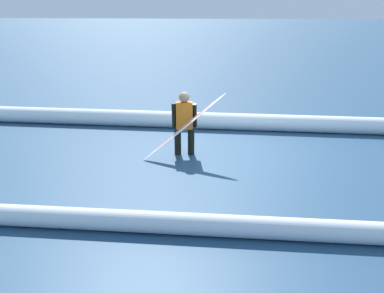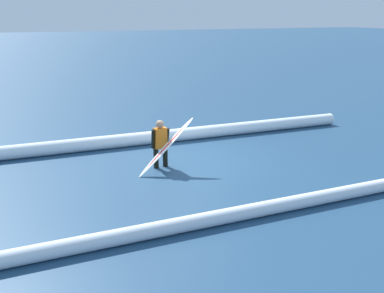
# 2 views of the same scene
# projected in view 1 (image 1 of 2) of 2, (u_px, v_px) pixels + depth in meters

# --- Properties ---
(ground_plane) EXTENTS (193.51, 193.51, 0.00)m
(ground_plane) POSITION_uv_depth(u_px,v_px,m) (228.00, 154.00, 10.15)
(ground_plane) COLOR navy
(surfer) EXTENTS (0.52, 0.26, 1.34)m
(surfer) POSITION_uv_depth(u_px,v_px,m) (184.00, 120.00, 9.95)
(surfer) COLOR black
(surfer) RESTS_ON ground_plane
(surfboard) EXTENTS (1.71, 0.50, 1.40)m
(surfboard) POSITION_uv_depth(u_px,v_px,m) (184.00, 127.00, 9.61)
(surfboard) COLOR white
(surfboard) RESTS_ON ground_plane
(wave_crest_foreground) EXTENTS (18.71, 1.16, 0.42)m
(wave_crest_foreground) POSITION_uv_depth(u_px,v_px,m) (127.00, 118.00, 12.45)
(wave_crest_foreground) COLOR white
(wave_crest_foreground) RESTS_ON ground_plane
(wave_crest_midground) EXTENTS (15.52, 0.56, 0.31)m
(wave_crest_midground) POSITION_uv_depth(u_px,v_px,m) (333.00, 231.00, 6.38)
(wave_crest_midground) COLOR white
(wave_crest_midground) RESTS_ON ground_plane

